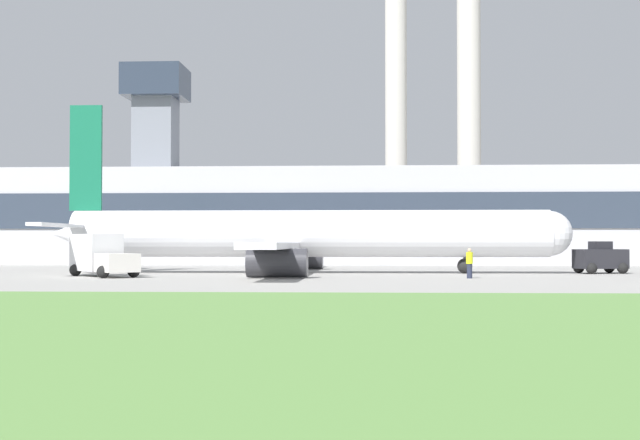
{
  "coord_description": "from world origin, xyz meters",
  "views": [
    {
      "loc": [
        5.94,
        -51.63,
        1.93
      ],
      "look_at": [
        2.77,
        5.13,
        3.4
      ],
      "focal_mm": 50.0,
      "sensor_mm": 36.0,
      "label": 1
    }
  ],
  "objects_px": {
    "airplane": "(301,235)",
    "ground_crew_person": "(469,263)",
    "pushback_tug": "(600,259)",
    "baggage_truck": "(101,256)"
  },
  "relations": [
    {
      "from": "baggage_truck",
      "to": "pushback_tug",
      "type": "bearing_deg",
      "value": 12.63
    },
    {
      "from": "airplane",
      "to": "pushback_tug",
      "type": "xyz_separation_m",
      "value": [
        18.98,
        0.42,
        -1.56
      ]
    },
    {
      "from": "airplane",
      "to": "ground_crew_person",
      "type": "relative_size",
      "value": 20.32
    },
    {
      "from": "pushback_tug",
      "to": "ground_crew_person",
      "type": "bearing_deg",
      "value": -137.8
    },
    {
      "from": "ground_crew_person",
      "to": "baggage_truck",
      "type": "bearing_deg",
      "value": 175.73
    },
    {
      "from": "baggage_truck",
      "to": "ground_crew_person",
      "type": "relative_size",
      "value": 3.45
    },
    {
      "from": "airplane",
      "to": "baggage_truck",
      "type": "xyz_separation_m",
      "value": [
        -11.05,
        -6.31,
        -1.25
      ]
    },
    {
      "from": "baggage_truck",
      "to": "ground_crew_person",
      "type": "height_order",
      "value": "baggage_truck"
    },
    {
      "from": "baggage_truck",
      "to": "ground_crew_person",
      "type": "bearing_deg",
      "value": -4.27
    },
    {
      "from": "pushback_tug",
      "to": "baggage_truck",
      "type": "relative_size",
      "value": 0.61
    }
  ]
}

